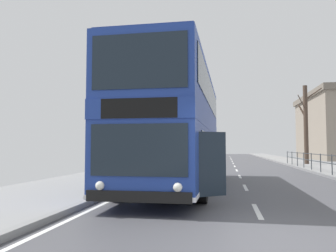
{
  "coord_description": "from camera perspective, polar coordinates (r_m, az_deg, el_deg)",
  "views": [
    {
      "loc": [
        -0.74,
        -5.85,
        1.51
      ],
      "look_at": [
        -2.47,
        4.58,
        2.16
      ],
      "focal_mm": 36.64,
      "sensor_mm": 36.0,
      "label": 1
    }
  ],
  "objects": [
    {
      "name": "ground",
      "position": [
        6.03,
        9.79,
        -17.64
      ],
      "size": [
        15.8,
        140.0,
        0.2
      ],
      "color": "#47474C"
    },
    {
      "name": "pedestrian_railing_far_kerb",
      "position": [
        18.76,
        25.61,
        -5.29
      ],
      "size": [
        0.05,
        24.57,
        1.01
      ],
      "color": "#2D3338",
      "rests_on": "ground"
    },
    {
      "name": "double_decker_bus_main",
      "position": [
        13.03,
        1.66,
        -0.27
      ],
      "size": [
        3.17,
        11.56,
        4.29
      ],
      "color": "navy",
      "rests_on": "ground"
    },
    {
      "name": "bare_tree_far_00",
      "position": [
        30.42,
        21.95,
        0.47
      ],
      "size": [
        2.18,
        2.18,
        6.47
      ],
      "color": "#423328",
      "rests_on": "ground"
    }
  ]
}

